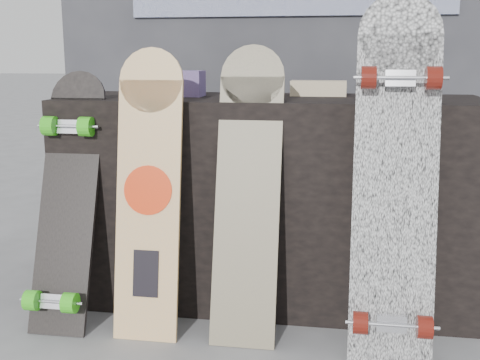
% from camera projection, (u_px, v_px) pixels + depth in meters
% --- Properties ---
extents(ground, '(60.00, 60.00, 0.00)m').
position_uv_depth(ground, '(253.00, 349.00, 2.00)').
color(ground, slate).
rests_on(ground, ground).
extents(vendor_table, '(1.60, 0.60, 0.80)m').
position_uv_depth(vendor_table, '(271.00, 198.00, 2.40)').
color(vendor_table, black).
rests_on(vendor_table, ground).
extents(booth, '(2.40, 0.22, 2.20)m').
position_uv_depth(booth, '(291.00, 27.00, 3.08)').
color(booth, '#323237').
rests_on(booth, ground).
extents(merch_box_purple, '(0.18, 0.12, 0.10)m').
position_uv_depth(merch_box_purple, '(180.00, 83.00, 2.37)').
color(merch_box_purple, '#543166').
rests_on(merch_box_purple, vendor_table).
extents(merch_box_small, '(0.14, 0.14, 0.12)m').
position_uv_depth(merch_box_small, '(385.00, 81.00, 2.33)').
color(merch_box_small, '#543166').
rests_on(merch_box_small, vendor_table).
extents(merch_box_flat, '(0.22, 0.10, 0.06)m').
position_uv_depth(merch_box_flat, '(318.00, 88.00, 2.40)').
color(merch_box_flat, '#D1B78C').
rests_on(merch_box_flat, vendor_table).
extents(longboard_geisha, '(0.22, 0.19, 0.99)m').
position_uv_depth(longboard_geisha, '(149.00, 186.00, 2.05)').
color(longboard_geisha, '#D0AE8C').
rests_on(longboard_geisha, ground).
extents(longboard_celtic, '(0.22, 0.28, 1.00)m').
position_uv_depth(longboard_celtic, '(248.00, 184.00, 2.04)').
color(longboard_celtic, tan).
rests_on(longboard_celtic, ground).
extents(longboard_cascadia, '(0.26, 0.30, 1.15)m').
position_uv_depth(longboard_cascadia, '(396.00, 173.00, 1.87)').
color(longboard_cascadia, white).
rests_on(longboard_cascadia, ground).
extents(skateboard_dark, '(0.21, 0.38, 0.91)m').
position_uv_depth(skateboard_dark, '(67.00, 196.00, 2.15)').
color(skateboard_dark, black).
rests_on(skateboard_dark, ground).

